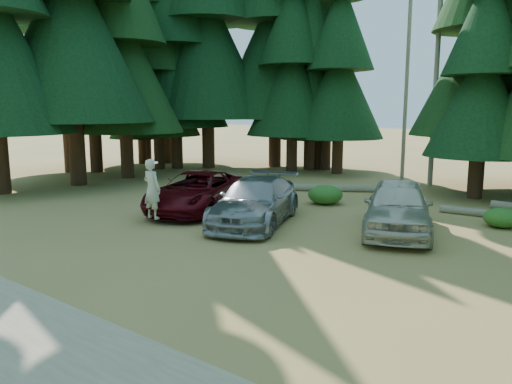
# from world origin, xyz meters

# --- Properties ---
(ground) EXTENTS (160.00, 160.00, 0.00)m
(ground) POSITION_xyz_m (0.00, 0.00, 0.00)
(ground) COLOR olive
(ground) RESTS_ON ground
(forest_belt_north) EXTENTS (36.00, 7.00, 22.00)m
(forest_belt_north) POSITION_xyz_m (0.00, 15.00, 0.00)
(forest_belt_north) COLOR black
(forest_belt_north) RESTS_ON ground
(forest_belt_west) EXTENTS (6.00, 22.00, 22.00)m
(forest_belt_west) POSITION_xyz_m (-15.50, 4.00, 0.00)
(forest_belt_west) COLOR black
(forest_belt_west) RESTS_ON ground
(snag_front) EXTENTS (0.24, 0.24, 12.00)m
(snag_front) POSITION_xyz_m (0.80, 14.50, 6.00)
(snag_front) COLOR gray
(snag_front) RESTS_ON ground
(snag_back) EXTENTS (0.20, 0.20, 10.00)m
(snag_back) POSITION_xyz_m (-1.20, 16.00, 5.00)
(snag_back) COLOR gray
(snag_back) RESTS_ON ground
(red_pickup) EXTENTS (4.02, 5.71, 1.45)m
(red_pickup) POSITION_xyz_m (-4.01, 3.23, 0.72)
(red_pickup) COLOR #53070E
(red_pickup) RESTS_ON ground
(silver_minivan_center) EXTENTS (3.82, 5.58, 1.50)m
(silver_minivan_center) POSITION_xyz_m (-1.05, 2.94, 0.75)
(silver_minivan_center) COLOR #919398
(silver_minivan_center) RESTS_ON ground
(silver_minivan_right) EXTENTS (3.57, 5.18, 1.64)m
(silver_minivan_right) POSITION_xyz_m (3.14, 4.58, 0.82)
(silver_minivan_right) COLOR beige
(silver_minivan_right) RESTS_ON ground
(frisbee_player) EXTENTS (0.71, 0.47, 1.94)m
(frisbee_player) POSITION_xyz_m (-3.56, 0.73, 1.20)
(frisbee_player) COLOR beige
(frisbee_player) RESTS_ON ground
(log_left) EXTENTS (3.96, 2.56, 0.32)m
(log_left) POSITION_xyz_m (-1.78, 10.42, 0.16)
(log_left) COLOR gray
(log_left) RESTS_ON ground
(log_mid) EXTENTS (3.32, 0.39, 0.27)m
(log_mid) POSITION_xyz_m (4.85, 8.60, 0.14)
(log_mid) COLOR gray
(log_mid) RESTS_ON ground
(shrub_far_left) EXTENTS (0.99, 0.99, 0.54)m
(shrub_far_left) POSITION_xyz_m (-5.37, 6.80, 0.27)
(shrub_far_left) COLOR #24631D
(shrub_far_left) RESTS_ON ground
(shrub_left) EXTENTS (0.96, 0.96, 0.53)m
(shrub_left) POSITION_xyz_m (-5.96, 7.70, 0.26)
(shrub_left) COLOR #24631D
(shrub_left) RESTS_ON ground
(shrub_center_left) EXTENTS (1.38, 1.38, 0.76)m
(shrub_center_left) POSITION_xyz_m (-0.94, 7.34, 0.38)
(shrub_center_left) COLOR #24631D
(shrub_center_left) RESTS_ON ground
(shrub_center_right) EXTENTS (0.92, 0.92, 0.50)m
(shrub_center_right) POSITION_xyz_m (2.04, 8.71, 0.25)
(shrub_center_right) COLOR #24631D
(shrub_center_right) RESTS_ON ground
(shrub_far_right) EXTENTS (1.13, 1.13, 0.62)m
(shrub_far_right) POSITION_xyz_m (5.51, 7.34, 0.31)
(shrub_far_right) COLOR #24631D
(shrub_far_right) RESTS_ON ground
(shrub_edge_west) EXTENTS (0.76, 0.76, 0.42)m
(shrub_edge_west) POSITION_xyz_m (-7.63, 7.24, 0.21)
(shrub_edge_west) COLOR #24631D
(shrub_edge_west) RESTS_ON ground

